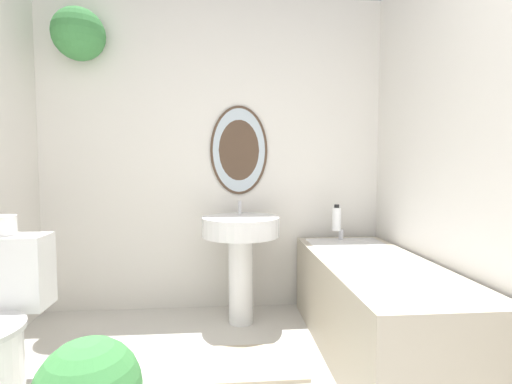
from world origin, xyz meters
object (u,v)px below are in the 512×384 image
pedestal_sink (241,244)px  toilet_paper_roll (4,225)px  bathtub (375,306)px  shampoo_bottle (337,218)px

pedestal_sink → toilet_paper_roll: bearing=-152.2°
bathtub → toilet_paper_roll: 2.06m
bathtub → toilet_paper_roll: bearing=-176.2°
pedestal_sink → toilet_paper_roll: toilet_paper_roll is taller
pedestal_sink → shampoo_bottle: bearing=9.1°
pedestal_sink → shampoo_bottle: pedestal_sink is taller
bathtub → shampoo_bottle: (-0.05, 0.62, 0.43)m
bathtub → shampoo_bottle: bearing=94.6°
pedestal_sink → toilet_paper_roll: size_ratio=7.80×
pedestal_sink → bathtub: size_ratio=0.56×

